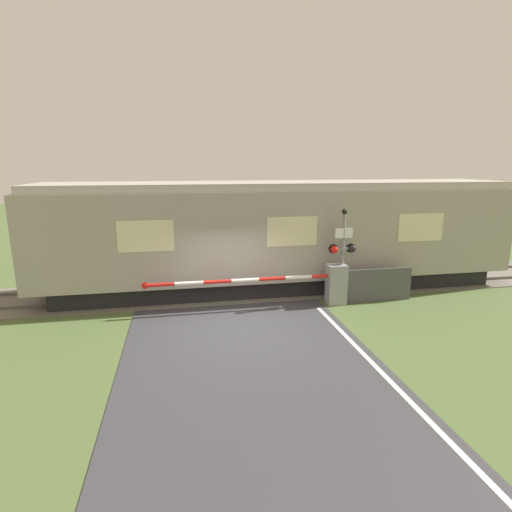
{
  "coord_description": "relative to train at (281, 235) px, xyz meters",
  "views": [
    {
      "loc": [
        -1.45,
        -10.16,
        4.39
      ],
      "look_at": [
        0.88,
        1.95,
        1.55
      ],
      "focal_mm": 28.0,
      "sensor_mm": 36.0,
      "label": 1
    }
  ],
  "objects": [
    {
      "name": "track_bed",
      "position": [
        -2.06,
        0.0,
        -1.92
      ],
      "size": [
        36.0,
        3.2,
        0.13
      ],
      "color": "#666056",
      "rests_on": "ground_plane"
    },
    {
      "name": "crossing_barrier",
      "position": [
        0.8,
        -2.07,
        -1.25
      ],
      "size": [
        6.3,
        0.44,
        1.28
      ],
      "color": "gray",
      "rests_on": "ground_plane"
    },
    {
      "name": "roadside_fence",
      "position": [
        2.69,
        -2.12,
        -1.4
      ],
      "size": [
        2.42,
        0.06,
        1.1
      ],
      "color": "#4C4C51",
      "rests_on": "ground_plane"
    },
    {
      "name": "ground_plane",
      "position": [
        -2.06,
        -3.42,
        -1.95
      ],
      "size": [
        80.0,
        80.0,
        0.0
      ],
      "primitive_type": "plane",
      "color": "#4C6033"
    },
    {
      "name": "signal_post",
      "position": [
        1.54,
        -1.93,
        -0.21
      ],
      "size": [
        0.89,
        0.26,
        3.04
      ],
      "color": "gray",
      "rests_on": "ground_plane"
    },
    {
      "name": "train",
      "position": [
        0.0,
        0.0,
        0.0
      ],
      "size": [
        16.44,
        2.96,
        3.8
      ],
      "color": "black",
      "rests_on": "ground_plane"
    }
  ]
}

